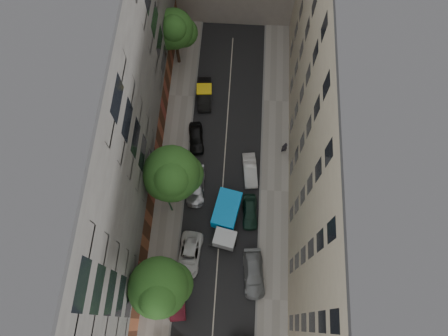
# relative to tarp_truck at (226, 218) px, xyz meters

# --- Properties ---
(ground) EXTENTS (120.00, 120.00, 0.00)m
(ground) POSITION_rel_tarp_truck_xyz_m (-0.60, 3.66, -1.44)
(ground) COLOR #4C4C49
(ground) RESTS_ON ground
(road_surface) EXTENTS (8.00, 44.00, 0.02)m
(road_surface) POSITION_rel_tarp_truck_xyz_m (-0.60, 3.66, -1.43)
(road_surface) COLOR black
(road_surface) RESTS_ON ground
(sidewalk_left) EXTENTS (3.00, 44.00, 0.15)m
(sidewalk_left) POSITION_rel_tarp_truck_xyz_m (-6.10, 3.66, -1.36)
(sidewalk_left) COLOR gray
(sidewalk_left) RESTS_ON ground
(sidewalk_right) EXTENTS (3.00, 44.00, 0.15)m
(sidewalk_right) POSITION_rel_tarp_truck_xyz_m (4.90, 3.66, -1.36)
(sidewalk_right) COLOR gray
(sidewalk_right) RESTS_ON ground
(building_left) EXTENTS (8.00, 44.00, 20.00)m
(building_left) POSITION_rel_tarp_truck_xyz_m (-11.60, 3.66, 8.56)
(building_left) COLOR #4D4A47
(building_left) RESTS_ON ground
(building_right) EXTENTS (8.00, 44.00, 20.00)m
(building_right) POSITION_rel_tarp_truck_xyz_m (10.40, 3.66, 8.56)
(building_right) COLOR #B3A78B
(building_right) RESTS_ON ground
(tarp_truck) EXTENTS (3.27, 6.02, 2.61)m
(tarp_truck) POSITION_rel_tarp_truck_xyz_m (0.00, 0.00, 0.00)
(tarp_truck) COLOR black
(tarp_truck) RESTS_ON ground
(car_left_1) EXTENTS (2.15, 4.47, 1.41)m
(car_left_1) POSITION_rel_tarp_truck_xyz_m (-4.20, -7.74, -0.73)
(car_left_1) COLOR #480E17
(car_left_1) RESTS_ON ground
(car_left_2) EXTENTS (2.53, 4.83, 1.30)m
(car_left_2) POSITION_rel_tarp_truck_xyz_m (-3.40, -3.69, -0.79)
(car_left_2) COLOR silver
(car_left_2) RESTS_ON ground
(car_left_3) EXTENTS (2.01, 4.60, 1.32)m
(car_left_3) POSITION_rel_tarp_truck_xyz_m (-3.40, 3.46, -0.78)
(car_left_3) COLOR #B6B5BB
(car_left_3) RESTS_ON ground
(car_left_4) EXTENTS (2.10, 4.05, 1.32)m
(car_left_4) POSITION_rel_tarp_truck_xyz_m (-3.89, 9.06, -0.78)
(car_left_4) COLOR black
(car_left_4) RESTS_ON ground
(car_left_5) EXTENTS (1.85, 4.48, 1.44)m
(car_left_5) POSITION_rel_tarp_truck_xyz_m (-3.40, 14.66, -0.72)
(car_left_5) COLOR black
(car_left_5) RESTS_ON ground
(car_right_1) EXTENTS (2.45, 4.97, 1.39)m
(car_right_1) POSITION_rel_tarp_truck_xyz_m (3.00, -5.14, -0.74)
(car_right_1) COLOR gray
(car_right_1) RESTS_ON ground
(car_right_2) EXTENTS (1.79, 3.91, 1.30)m
(car_right_2) POSITION_rel_tarp_truck_xyz_m (2.39, 1.06, -0.79)
(car_right_2) COLOR #152F23
(car_right_2) RESTS_ON ground
(car_right_3) EXTENTS (1.86, 4.06, 1.29)m
(car_right_3) POSITION_rel_tarp_truck_xyz_m (2.20, 5.63, -0.79)
(car_right_3) COLOR silver
(car_right_3) RESTS_ON ground
(tree_near) EXTENTS (5.38, 5.12, 8.40)m
(tree_near) POSITION_rel_tarp_truck_xyz_m (-5.10, -7.45, 4.26)
(tree_near) COLOR #382619
(tree_near) RESTS_ON sidewalk_left
(tree_mid) EXTENTS (5.54, 5.31, 8.87)m
(tree_mid) POSITION_rel_tarp_truck_xyz_m (-5.10, 2.55, 4.60)
(tree_mid) COLOR #382619
(tree_mid) RESTS_ON sidewalk_left
(tree_far) EXTENTS (4.75, 4.39, 8.16)m
(tree_far) POSITION_rel_tarp_truck_xyz_m (-6.81, 19.31, 4.26)
(tree_far) COLOR #382619
(tree_far) RESTS_ON sidewalk_left
(lamp_post) EXTENTS (0.36, 0.36, 6.94)m
(lamp_post) POSITION_rel_tarp_truck_xyz_m (-5.68, 0.90, 2.94)
(lamp_post) COLOR #164F2A
(lamp_post) RESTS_ON sidewalk_left
(pedestrian) EXTENTS (0.82, 0.68, 1.92)m
(pedestrian) POSITION_rel_tarp_truck_xyz_m (5.80, 8.34, -0.33)
(pedestrian) COLOR black
(pedestrian) RESTS_ON sidewalk_right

